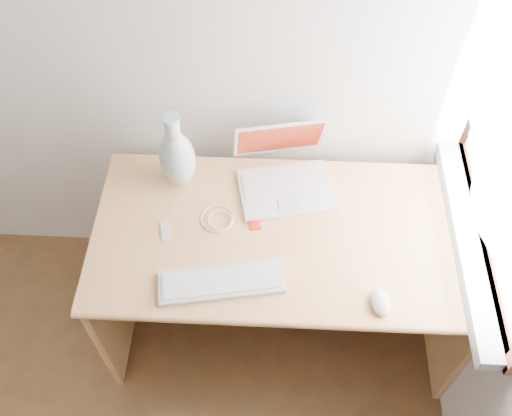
{
  "coord_description": "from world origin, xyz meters",
  "views": [
    {
      "loc": [
        0.98,
        0.13,
        2.52
      ],
      "look_at": [
        0.92,
        1.35,
        0.87
      ],
      "focal_mm": 40.0,
      "sensor_mm": 36.0,
      "label": 1
    }
  ],
  "objects_px": {
    "desk": "(283,245)",
    "laptop": "(287,173)",
    "external_keyboard": "(222,282)",
    "vase": "(177,157)"
  },
  "relations": [
    {
      "from": "vase",
      "to": "external_keyboard",
      "type": "bearing_deg",
      "value": -66.22
    },
    {
      "from": "desk",
      "to": "laptop",
      "type": "xyz_separation_m",
      "value": [
        0.0,
        0.15,
        0.27
      ]
    },
    {
      "from": "laptop",
      "to": "external_keyboard",
      "type": "relative_size",
      "value": 0.88
    },
    {
      "from": "external_keyboard",
      "to": "vase",
      "type": "distance_m",
      "value": 0.51
    },
    {
      "from": "desk",
      "to": "vase",
      "type": "relative_size",
      "value": 4.1
    },
    {
      "from": "laptop",
      "to": "external_keyboard",
      "type": "height_order",
      "value": "laptop"
    },
    {
      "from": "desk",
      "to": "external_keyboard",
      "type": "relative_size",
      "value": 3.17
    },
    {
      "from": "desk",
      "to": "external_keyboard",
      "type": "height_order",
      "value": "external_keyboard"
    },
    {
      "from": "laptop",
      "to": "vase",
      "type": "height_order",
      "value": "vase"
    },
    {
      "from": "external_keyboard",
      "to": "vase",
      "type": "height_order",
      "value": "vase"
    }
  ]
}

